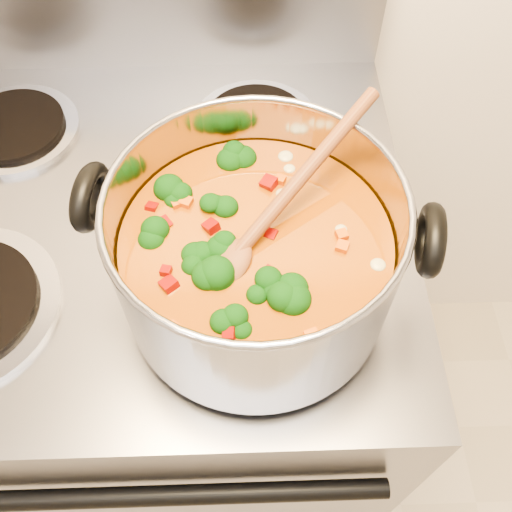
{
  "coord_description": "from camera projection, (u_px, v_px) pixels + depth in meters",
  "views": [
    {
      "loc": [
        0.19,
        0.68,
        1.52
      ],
      "look_at": [
        0.21,
        1.02,
        1.01
      ],
      "focal_mm": 40.0,
      "sensor_mm": 36.0,
      "label": 1
    }
  ],
  "objects": [
    {
      "name": "cooktop_crumbs",
      "position": [
        357.0,
        417.0,
        0.6
      ],
      "size": [
        0.18,
        0.03,
        0.01
      ],
      "color": "black",
      "rests_on": "electric_range"
    },
    {
      "name": "electric_range",
      "position": [
        170.0,
        348.0,
        1.14
      ],
      "size": [
        0.75,
        0.68,
        1.08
      ],
      "color": "gray",
      "rests_on": "ground"
    },
    {
      "name": "wooden_spoon",
      "position": [
        265.0,
        220.0,
        0.57
      ],
      "size": [
        0.21,
        0.21,
        0.1
      ],
      "rotation": [
        0.0,
        0.0,
        0.8
      ],
      "color": "brown",
      "rests_on": "stockpot"
    },
    {
      "name": "stockpot",
      "position": [
        256.0,
        255.0,
        0.61
      ],
      "size": [
        0.36,
        0.3,
        0.18
      ],
      "rotation": [
        0.0,
        0.0,
        -0.19
      ],
      "color": "#9F9FA7",
      "rests_on": "electric_range"
    }
  ]
}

